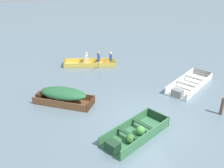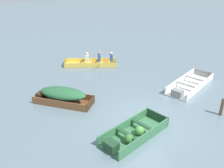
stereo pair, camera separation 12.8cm
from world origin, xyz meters
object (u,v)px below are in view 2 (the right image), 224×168
at_px(dinghy_green_foreground, 133,134).
at_px(rowboat_yellow_with_crew, 94,62).
at_px(mooring_post, 222,107).
at_px(skiff_wooden_brown_mid_moored, 63,95).
at_px(skiff_white_near_moored, 189,85).

height_order(dinghy_green_foreground, rowboat_yellow_with_crew, rowboat_yellow_with_crew).
relative_size(dinghy_green_foreground, mooring_post, 3.76).
distance_m(skiff_wooden_brown_mid_moored, mooring_post, 7.15).
xyz_separation_m(dinghy_green_foreground, rowboat_yellow_with_crew, (-0.03, 7.88, 0.04)).
bearing_deg(dinghy_green_foreground, mooring_post, 7.77).
height_order(dinghy_green_foreground, skiff_wooden_brown_mid_moored, skiff_wooden_brown_mid_moored).
distance_m(dinghy_green_foreground, skiff_white_near_moored, 5.41).
bearing_deg(rowboat_yellow_with_crew, dinghy_green_foreground, -89.81).
height_order(dinghy_green_foreground, skiff_white_near_moored, dinghy_green_foreground).
bearing_deg(dinghy_green_foreground, rowboat_yellow_with_crew, 90.19).
xyz_separation_m(skiff_wooden_brown_mid_moored, mooring_post, (6.59, -2.78, -0.02)).
relative_size(skiff_white_near_moored, rowboat_yellow_with_crew, 1.00).
bearing_deg(skiff_wooden_brown_mid_moored, skiff_white_near_moored, -0.34).
xyz_separation_m(skiff_white_near_moored, rowboat_yellow_with_crew, (-4.30, 4.56, 0.06)).
relative_size(dinghy_green_foreground, skiff_wooden_brown_mid_moored, 1.05).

